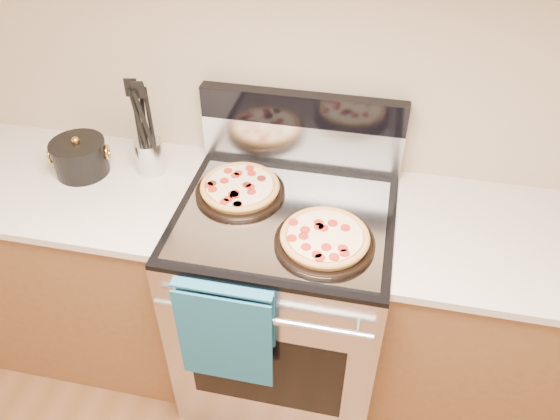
% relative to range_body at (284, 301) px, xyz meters
% --- Properties ---
extents(wall_back, '(4.00, 0.00, 4.00)m').
position_rel_range_body_xyz_m(wall_back, '(0.00, 0.35, 0.90)').
color(wall_back, tan).
rests_on(wall_back, ground).
extents(range_body, '(0.76, 0.68, 0.90)m').
position_rel_range_body_xyz_m(range_body, '(0.00, 0.00, 0.00)').
color(range_body, '#B7B7BC').
rests_on(range_body, ground).
extents(oven_window, '(0.56, 0.01, 0.40)m').
position_rel_range_body_xyz_m(oven_window, '(0.00, -0.34, 0.00)').
color(oven_window, black).
rests_on(oven_window, range_body).
extents(cooktop, '(0.76, 0.68, 0.02)m').
position_rel_range_body_xyz_m(cooktop, '(0.00, 0.00, 0.46)').
color(cooktop, black).
rests_on(cooktop, range_body).
extents(backsplash_lower, '(0.76, 0.06, 0.18)m').
position_rel_range_body_xyz_m(backsplash_lower, '(0.00, 0.31, 0.56)').
color(backsplash_lower, silver).
rests_on(backsplash_lower, cooktop).
extents(backsplash_upper, '(0.76, 0.06, 0.12)m').
position_rel_range_body_xyz_m(backsplash_upper, '(0.00, 0.31, 0.71)').
color(backsplash_upper, black).
rests_on(backsplash_upper, backsplash_lower).
extents(oven_handle, '(0.70, 0.03, 0.03)m').
position_rel_range_body_xyz_m(oven_handle, '(0.00, -0.38, 0.35)').
color(oven_handle, silver).
rests_on(oven_handle, range_body).
extents(dish_towel, '(0.32, 0.05, 0.42)m').
position_rel_range_body_xyz_m(dish_towel, '(-0.12, -0.38, 0.25)').
color(dish_towel, '#195181').
rests_on(dish_towel, oven_handle).
extents(foil_sheet, '(0.70, 0.55, 0.01)m').
position_rel_range_body_xyz_m(foil_sheet, '(0.00, -0.03, 0.47)').
color(foil_sheet, gray).
rests_on(foil_sheet, cooktop).
extents(cabinet_left, '(1.00, 0.62, 0.88)m').
position_rel_range_body_xyz_m(cabinet_left, '(-0.88, 0.03, -0.01)').
color(cabinet_left, brown).
rests_on(cabinet_left, ground).
extents(countertop_left, '(1.02, 0.64, 0.03)m').
position_rel_range_body_xyz_m(countertop_left, '(-0.88, 0.03, 0.45)').
color(countertop_left, beige).
rests_on(countertop_left, cabinet_left).
extents(cabinet_right, '(1.00, 0.62, 0.88)m').
position_rel_range_body_xyz_m(cabinet_right, '(0.88, 0.03, -0.01)').
color(cabinet_right, brown).
rests_on(cabinet_right, ground).
extents(countertop_right, '(1.02, 0.64, 0.03)m').
position_rel_range_body_xyz_m(countertop_right, '(0.88, 0.03, 0.45)').
color(countertop_right, beige).
rests_on(countertop_right, cabinet_right).
extents(pepperoni_pizza_back, '(0.42, 0.42, 0.04)m').
position_rel_range_body_xyz_m(pepperoni_pizza_back, '(-0.18, 0.07, 0.50)').
color(pepperoni_pizza_back, '#BE863A').
rests_on(pepperoni_pizza_back, foil_sheet).
extents(pepperoni_pizza_front, '(0.37, 0.37, 0.04)m').
position_rel_range_body_xyz_m(pepperoni_pizza_front, '(0.16, -0.13, 0.50)').
color(pepperoni_pizza_front, '#BE863A').
rests_on(pepperoni_pizza_front, foil_sheet).
extents(utensil_crock, '(0.12, 0.12, 0.13)m').
position_rel_range_body_xyz_m(utensil_crock, '(-0.55, 0.16, 0.53)').
color(utensil_crock, silver).
rests_on(utensil_crock, countertop_left).
extents(saucepan, '(0.25, 0.25, 0.12)m').
position_rel_range_body_xyz_m(saucepan, '(-0.81, 0.09, 0.52)').
color(saucepan, black).
rests_on(saucepan, countertop_left).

